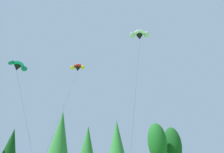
# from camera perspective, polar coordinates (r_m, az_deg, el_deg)

# --- Properties ---
(treeline_tree_c) EXTENTS (3.87, 3.87, 10.33)m
(treeline_tree_c) POSITION_cam_1_polar(r_m,az_deg,el_deg) (52.17, -29.52, -18.44)
(treeline_tree_c) COLOR #472D19
(treeline_tree_c) RESTS_ON ground_plane
(treeline_tree_d) EXTENTS (4.84, 4.84, 14.73)m
(treeline_tree_d) POSITION_cam_1_polar(r_m,az_deg,el_deg) (47.94, -16.09, -16.88)
(treeline_tree_d) COLOR #472D19
(treeline_tree_d) RESTS_ON ground_plane
(treeline_tree_e) EXTENTS (4.24, 4.24, 11.99)m
(treeline_tree_e) POSITION_cam_1_polar(r_m,az_deg,el_deg) (51.63, -7.86, -20.14)
(treeline_tree_e) COLOR #472D19
(treeline_tree_e) RESTS_ON ground_plane
(treeline_tree_f) EXTENTS (4.47, 4.47, 13.05)m
(treeline_tree_f) POSITION_cam_1_polar(r_m,az_deg,el_deg) (49.17, 1.53, -19.28)
(treeline_tree_f) COLOR #472D19
(treeline_tree_f) RESTS_ON ground_plane
(treeline_tree_g) EXTENTS (5.44, 5.44, 13.48)m
(treeline_tree_g) POSITION_cam_1_polar(r_m,az_deg,el_deg) (56.84, 14.20, -19.51)
(treeline_tree_g) COLOR #472D19
(treeline_tree_g) RESTS_ON ground_plane
(treeline_tree_h) EXTENTS (5.33, 5.33, 13.06)m
(treeline_tree_h) POSITION_cam_1_polar(r_m,az_deg,el_deg) (62.49, 18.76, -19.75)
(treeline_tree_h) COLOR #472D19
(treeline_tree_h) RESTS_ON ground_plane
(parafoil_kite_high_teal) EXTENTS (7.02, 8.20, 15.46)m
(parafoil_kite_high_teal) POSITION_cam_1_polar(r_m,az_deg,el_deg) (31.25, -27.78, 3.02)
(parafoil_kite_high_teal) COLOR teal
(parafoil_kite_mid_white) EXTENTS (8.43, 8.58, 24.19)m
(parafoil_kite_mid_white) POSITION_cam_1_polar(r_m,az_deg,el_deg) (36.08, 8.77, 12.95)
(parafoil_kite_mid_white) COLOR white
(parafoil_kite_far_red_yellow) EXTENTS (6.75, 19.95, 23.57)m
(parafoil_kite_far_red_yellow) POSITION_cam_1_polar(r_m,az_deg,el_deg) (45.10, -10.86, 2.80)
(parafoil_kite_far_red_yellow) COLOR red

